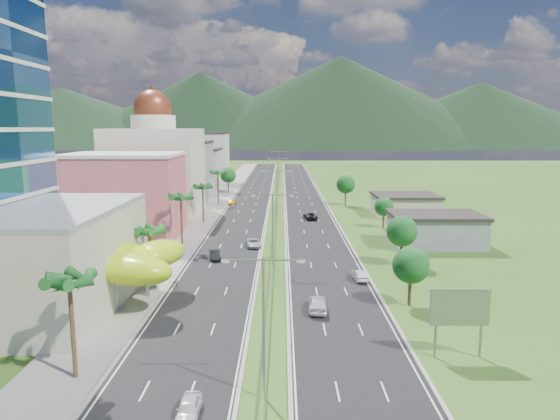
{
  "coord_description": "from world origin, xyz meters",
  "views": [
    {
      "loc": [
        1.37,
        -59.88,
        20.25
      ],
      "look_at": [
        1.01,
        20.05,
        7.0
      ],
      "focal_mm": 32.0,
      "sensor_mm": 36.0,
      "label": 1
    }
  ],
  "objects": [
    {
      "name": "streetlight_median_d",
      "position": [
        0.0,
        95.0,
        6.75
      ],
      "size": [
        6.04,
        0.25,
        11.0
      ],
      "color": "gray",
      "rests_on": "ground"
    },
    {
      "name": "lime_canopy",
      "position": [
        -20.0,
        -4.0,
        4.99
      ],
      "size": [
        18.0,
        15.0,
        7.4
      ],
      "color": "#B3DA15",
      "rests_on": "ground"
    },
    {
      "name": "leafy_tree_rb",
      "position": [
        19.0,
        12.0,
        5.18
      ],
      "size": [
        4.55,
        4.55,
        7.47
      ],
      "color": "#47301C",
      "rests_on": "ground"
    },
    {
      "name": "midrise_grey",
      "position": [
        -27.0,
        80.0,
        8.0
      ],
      "size": [
        16.0,
        15.0,
        16.0
      ],
      "primitive_type": "cube",
      "color": "gray",
      "rests_on": "ground"
    },
    {
      "name": "midrise_beige",
      "position": [
        -27.0,
        102.0,
        6.5
      ],
      "size": [
        16.0,
        15.0,
        13.0
      ],
      "primitive_type": "cube",
      "color": "#BEB59C",
      "rests_on": "ground"
    },
    {
      "name": "domed_building",
      "position": [
        -28.0,
        55.0,
        11.35
      ],
      "size": [
        20.0,
        20.0,
        28.7
      ],
      "color": "beige",
      "rests_on": "ground"
    },
    {
      "name": "palm_tree_b",
      "position": [
        -15.5,
        2.0,
        7.06
      ],
      "size": [
        3.6,
        3.6,
        8.1
      ],
      "color": "#47301C",
      "rests_on": "ground"
    },
    {
      "name": "road_right",
      "position": [
        7.5,
        90.0,
        0.02
      ],
      "size": [
        11.0,
        260.0,
        0.04
      ],
      "primitive_type": "cube",
      "color": "black",
      "rests_on": "ground"
    },
    {
      "name": "car_dark_far_right",
      "position": [
        7.64,
        49.51,
        0.78
      ],
      "size": [
        3.26,
        5.66,
        1.49
      ],
      "primitive_type": "imported",
      "rotation": [
        0.0,
        0.0,
        3.3
      ],
      "color": "black",
      "rests_on": "road_right"
    },
    {
      "name": "car_dark_left",
      "position": [
        -9.13,
        15.22,
        0.76
      ],
      "size": [
        2.23,
        4.53,
        1.43
      ],
      "primitive_type": "imported",
      "rotation": [
        0.0,
        0.0,
        0.17
      ],
      "color": "black",
      "rests_on": "road_left"
    },
    {
      "name": "leafy_tree_ra",
      "position": [
        16.0,
        -5.0,
        4.78
      ],
      "size": [
        4.2,
        4.2,
        6.9
      ],
      "color": "#47301C",
      "rests_on": "ground"
    },
    {
      "name": "car_white_near_right",
      "position": [
        5.33,
        -6.74,
        0.91
      ],
      "size": [
        2.29,
        5.19,
        1.74
      ],
      "primitive_type": "imported",
      "rotation": [
        0.0,
        0.0,
        3.09
      ],
      "color": "silver",
      "rests_on": "road_right"
    },
    {
      "name": "streetlight_median_b",
      "position": [
        0.0,
        10.0,
        6.75
      ],
      "size": [
        6.04,
        0.25,
        11.0
      ],
      "color": "gray",
      "rests_on": "ground"
    },
    {
      "name": "streetlight_median_c",
      "position": [
        0.0,
        50.0,
        6.75
      ],
      "size": [
        6.04,
        0.25,
        11.0
      ],
      "color": "gray",
      "rests_on": "ground"
    },
    {
      "name": "palm_tree_d",
      "position": [
        -15.5,
        45.0,
        7.54
      ],
      "size": [
        3.6,
        3.6,
        8.6
      ],
      "color": "#47301C",
      "rests_on": "ground"
    },
    {
      "name": "midrise_white",
      "position": [
        -27.0,
        125.0,
        9.0
      ],
      "size": [
        16.0,
        15.0,
        18.0
      ],
      "primitive_type": "cube",
      "color": "silver",
      "rests_on": "ground"
    },
    {
      "name": "palm_tree_c",
      "position": [
        -15.5,
        22.0,
        8.5
      ],
      "size": [
        3.6,
        3.6,
        9.6
      ],
      "color": "#47301C",
      "rests_on": "ground"
    },
    {
      "name": "car_yellow_far_left",
      "position": [
        -11.99,
        70.95,
        0.71
      ],
      "size": [
        1.92,
        4.64,
        1.34
      ],
      "primitive_type": "imported",
      "rotation": [
        0.0,
        0.0,
        -0.01
      ],
      "color": "gold",
      "rests_on": "road_left"
    },
    {
      "name": "ground",
      "position": [
        0.0,
        0.0,
        0.0
      ],
      "size": [
        500.0,
        500.0,
        0.0
      ],
      "primitive_type": "plane",
      "color": "#2D5119",
      "rests_on": "ground"
    },
    {
      "name": "median_guardrail",
      "position": [
        0.0,
        71.99,
        0.62
      ],
      "size": [
        0.1,
        216.06,
        0.76
      ],
      "color": "gray",
      "rests_on": "ground"
    },
    {
      "name": "mountain_ridge",
      "position": [
        60.0,
        450.0,
        0.0
      ],
      "size": [
        860.0,
        140.0,
        90.0
      ],
      "primitive_type": null,
      "color": "black",
      "rests_on": "ground"
    },
    {
      "name": "leafy_tree_rd",
      "position": [
        18.0,
        70.0,
        5.58
      ],
      "size": [
        4.9,
        4.9,
        8.05
      ],
      "color": "#47301C",
      "rests_on": "ground"
    },
    {
      "name": "palm_tree_a",
      "position": [
        -15.5,
        -22.0,
        8.02
      ],
      "size": [
        3.6,
        3.6,
        9.1
      ],
      "color": "#47301C",
      "rests_on": "ground"
    },
    {
      "name": "leafy_tree_rc",
      "position": [
        22.0,
        40.0,
        4.37
      ],
      "size": [
        3.85,
        3.85,
        6.33
      ],
      "color": "#47301C",
      "rests_on": "ground"
    },
    {
      "name": "palm_tree_e",
      "position": [
        -15.5,
        70.0,
        8.31
      ],
      "size": [
        3.6,
        3.6,
        9.4
      ],
      "color": "#47301C",
      "rests_on": "ground"
    },
    {
      "name": "car_silver_mid_left",
      "position": [
        -3.57,
        23.41,
        0.73
      ],
      "size": [
        2.9,
        5.22,
        1.38
      ],
      "primitive_type": "imported",
      "rotation": [
        0.0,
        0.0,
        0.13
      ],
      "color": "#B5B6BD",
      "rests_on": "road_left"
    },
    {
      "name": "streetlight_median_a",
      "position": [
        0.0,
        -25.0,
        6.75
      ],
      "size": [
        6.04,
        0.25,
        11.0
      ],
      "color": "gray",
      "rests_on": "ground"
    },
    {
      "name": "leafy_tree_lfar",
      "position": [
        -15.5,
        95.0,
        5.58
      ],
      "size": [
        4.9,
        4.9,
        8.05
      ],
      "color": "#47301C",
      "rests_on": "ground"
    },
    {
      "name": "streetlight_median_e",
      "position": [
        0.0,
        140.0,
        6.75
      ],
      "size": [
        6.04,
        0.25,
        11.0
      ],
      "color": "gray",
      "rests_on": "ground"
    },
    {
      "name": "car_white_near_left",
      "position": [
        -5.22,
        -27.54,
        0.7
      ],
      "size": [
        1.61,
        3.92,
        1.33
      ],
      "primitive_type": "imported",
      "rotation": [
        0.0,
        0.0,
        0.01
      ],
      "color": "silver",
      "rests_on": "road_left"
    },
    {
      "name": "shed_near",
      "position": [
        28.0,
        25.0,
        2.5
      ],
      "size": [
        15.0,
        10.0,
        5.0
      ],
      "primitive_type": "cube",
      "color": "gray",
      "rests_on": "ground"
    },
    {
      "name": "road_left",
      "position": [
        -7.5,
        90.0,
        0.02
      ],
      "size": [
        11.0,
        260.0,
        0.04
      ],
      "primitive_type": "cube",
      "color": "black",
      "rests_on": "ground"
    },
    {
      "name": "sidewalk_left",
      "position": [
        -17.0,
        90.0,
        0.06
      ],
      "size": [
        7.0,
        260.0,
        0.12
      ],
      "primitive_type": "cube",
      "color": "gray",
      "rests_on": "ground"
    },
    {
      "name": "car_silver_right",
      "position": [
        11.71,
        4.58,
        0.73
      ],
      "size": [
        1.84,
        4.32,
        1.39
      ],
      "primitive_type": "imported",
      "rotation": [
        0.0,
        0.0,
        3.23
      ],
      "color": "#B2B6BB",
      "rests_on": "road_right"
    },
    {
      "name": "motorcycle",
      "position": [
        -12.3,
        1.37,
        0.68
      ],
      "size": [
        0.75,
        2.03,
        1.27
      ],
      "primitive_type": "imported",
      "rotation": [
        0.0,
        0.0,
        -0.08
      ],
      "color": "black",
      "rests_on": "road_left"
    },
    {
      "name": "billboard",
      "position": [
        17.0,
        -18.0,
        4.42
      ],
      "size": [
        5.2,
        0.35,
        6.2
      ],
      "color": "gray",
      "rests_on": "ground"
    },
    {
      "name": "shed_far",
      "position": [
        30.0,
        55.0,
        2.2
      ],
      "size": [
        14.0,
        12.0,
        4.4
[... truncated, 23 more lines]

